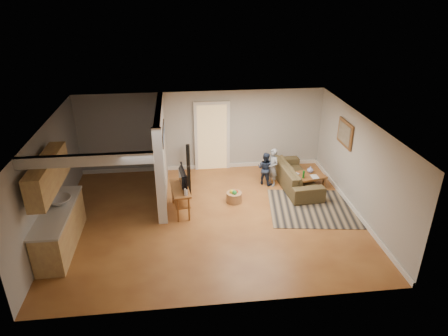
{
  "coord_description": "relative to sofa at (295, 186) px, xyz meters",
  "views": [
    {
      "loc": [
        -0.67,
        -8.6,
        5.45
      ],
      "look_at": [
        0.4,
        0.59,
        1.1
      ],
      "focal_mm": 32.0,
      "sensor_mm": 36.0,
      "label": 1
    }
  ],
  "objects": [
    {
      "name": "ground",
      "position": [
        -2.6,
        -1.45,
        0.0
      ],
      "size": [
        7.5,
        7.5,
        0.0
      ],
      "primitive_type": "plane",
      "color": "brown",
      "rests_on": "ground"
    },
    {
      "name": "room_shell",
      "position": [
        -3.67,
        -1.02,
        1.46
      ],
      "size": [
        7.54,
        6.02,
        2.52
      ],
      "color": "#A6A39F",
      "rests_on": "ground"
    },
    {
      "name": "area_rug",
      "position": [
        0.34,
        -1.32,
        0.01
      ],
      "size": [
        2.95,
        2.33,
        0.01
      ],
      "primitive_type": "cube",
      "rotation": [
        0.0,
        0.0,
        -0.14
      ],
      "color": "black",
      "rests_on": "ground"
    },
    {
      "name": "sofa",
      "position": [
        0.0,
        0.0,
        0.0
      ],
      "size": [
        1.05,
        2.32,
        0.66
      ],
      "primitive_type": "imported",
      "rotation": [
        0.0,
        0.0,
        1.64
      ],
      "color": "#413320",
      "rests_on": "ground"
    },
    {
      "name": "coffee_table",
      "position": [
        0.21,
        -0.18,
        0.34
      ],
      "size": [
        1.22,
        0.88,
        0.65
      ],
      "rotation": [
        0.0,
        0.0,
        0.24
      ],
      "color": "brown",
      "rests_on": "ground"
    },
    {
      "name": "tv_console",
      "position": [
        -3.34,
        -1.05,
        0.63
      ],
      "size": [
        0.56,
        1.15,
        0.95
      ],
      "rotation": [
        0.0,
        0.0,
        0.13
      ],
      "color": "brown",
      "rests_on": "ground"
    },
    {
      "name": "speaker_left",
      "position": [
        -3.1,
        -0.25,
        0.45
      ],
      "size": [
        0.1,
        0.1,
        0.91
      ],
      "primitive_type": "cube",
      "rotation": [
        0.0,
        0.0,
        0.1
      ],
      "color": "black",
      "rests_on": "ground"
    },
    {
      "name": "speaker_right",
      "position": [
        -3.07,
        1.25,
        0.47
      ],
      "size": [
        0.12,
        0.12,
        0.94
      ],
      "primitive_type": "cube",
      "rotation": [
        0.0,
        0.0,
        -0.31
      ],
      "color": "black",
      "rests_on": "ground"
    },
    {
      "name": "toy_basket",
      "position": [
        -1.91,
        -0.7,
        0.15
      ],
      "size": [
        0.42,
        0.42,
        0.37
      ],
      "color": "#AA7649",
      "rests_on": "ground"
    },
    {
      "name": "child",
      "position": [
        -0.67,
        0.16,
        0.0
      ],
      "size": [
        0.42,
        0.49,
        1.13
      ],
      "primitive_type": "imported",
      "rotation": [
        0.0,
        0.0,
        -1.14
      ],
      "color": "gray",
      "rests_on": "ground"
    },
    {
      "name": "toddler",
      "position": [
        -0.86,
        0.25,
        0.0
      ],
      "size": [
        0.61,
        0.59,
        0.99
      ],
      "primitive_type": "imported",
      "rotation": [
        0.0,
        0.0,
        2.47
      ],
      "color": "#1F2940",
      "rests_on": "ground"
    }
  ]
}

